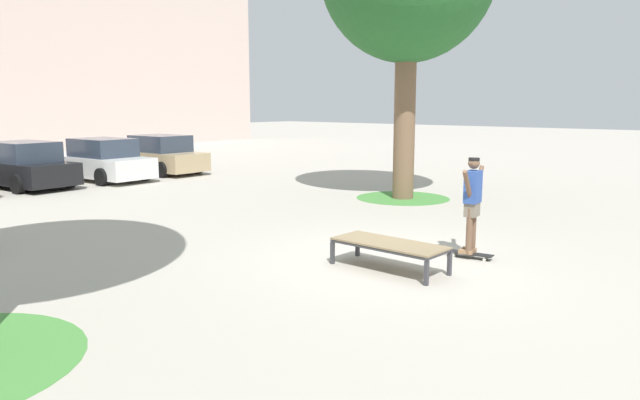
# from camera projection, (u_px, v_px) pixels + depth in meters

# --- Properties ---
(ground_plane) EXTENTS (120.00, 120.00, 0.00)m
(ground_plane) POSITION_uv_depth(u_px,v_px,m) (391.00, 260.00, 10.21)
(ground_plane) COLOR #B2AA9E
(skate_box) EXTENTS (0.77, 1.91, 0.46)m
(skate_box) POSITION_uv_depth(u_px,v_px,m) (389.00, 245.00, 9.57)
(skate_box) COLOR #38383D
(skate_box) RESTS_ON ground
(skateboard) EXTENTS (0.31, 0.82, 0.09)m
(skateboard) POSITION_uv_depth(u_px,v_px,m) (470.00, 254.00, 10.34)
(skateboard) COLOR black
(skateboard) RESTS_ON ground
(skater) EXTENTS (1.00, 0.32, 1.69)m
(skater) POSITION_uv_depth(u_px,v_px,m) (472.00, 198.00, 10.18)
(skater) COLOR brown
(skater) RESTS_ON skateboard
(grass_patch_near_right) EXTENTS (2.69, 2.69, 0.01)m
(grass_patch_near_right) POSITION_uv_depth(u_px,v_px,m) (403.00, 198.00, 16.97)
(grass_patch_near_right) COLOR #47893D
(grass_patch_near_right) RESTS_ON ground
(car_black) EXTENTS (2.24, 4.35, 1.50)m
(car_black) POSITION_uv_depth(u_px,v_px,m) (22.00, 166.00, 19.03)
(car_black) COLOR black
(car_black) RESTS_ON ground
(car_white) EXTENTS (2.15, 4.31, 1.50)m
(car_white) POSITION_uv_depth(u_px,v_px,m) (102.00, 161.00, 20.80)
(car_white) COLOR silver
(car_white) RESTS_ON ground
(car_tan) EXTENTS (2.08, 4.28, 1.50)m
(car_tan) POSITION_uv_depth(u_px,v_px,m) (159.00, 156.00, 23.00)
(car_tan) COLOR tan
(car_tan) RESTS_ON ground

